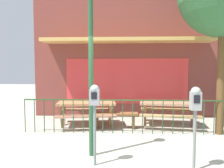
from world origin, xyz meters
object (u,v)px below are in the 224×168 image
picnic_table_left (87,107)px  picnic_table_right (169,107)px  patio_bench (115,117)px  parking_meter_near (195,106)px  street_lamp (91,39)px  parking_meter_far (95,103)px

picnic_table_left → picnic_table_right: bearing=2.8°
patio_bench → picnic_table_right: bearing=10.9°
patio_bench → parking_meter_near: 3.26m
picnic_table_left → patio_bench: bearing=-12.3°
picnic_table_left → street_lamp: size_ratio=0.52×
street_lamp → picnic_table_right: bearing=49.4°
picnic_table_left → street_lamp: street_lamp is taller
parking_meter_near → street_lamp: (-1.94, 0.61, 1.27)m
parking_meter_near → parking_meter_far: (-1.81, 0.15, 0.02)m
picnic_table_left → picnic_table_right: same height
picnic_table_left → patio_bench: size_ratio=1.38×
patio_bench → parking_meter_far: size_ratio=0.91×
parking_meter_far → street_lamp: 1.34m
patio_bench → parking_meter_near: parking_meter_near is taller
parking_meter_far → patio_bench: bearing=83.6°
picnic_table_left → picnic_table_right: (2.60, 0.13, 0.00)m
picnic_table_left → street_lamp: 3.02m
picnic_table_left → picnic_table_right: 2.61m
street_lamp → parking_meter_far: bearing=-74.3°
picnic_table_right → parking_meter_near: bearing=-93.3°
parking_meter_near → street_lamp: bearing=162.5°
parking_meter_far → street_lamp: size_ratio=0.42×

